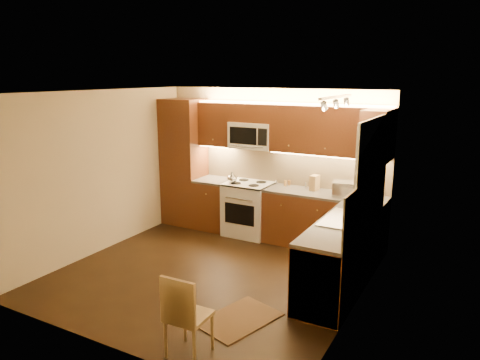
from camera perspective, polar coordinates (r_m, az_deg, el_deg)
The scene contains 37 objects.
floor at distance 6.53m, azimuth -3.55°, elevation -11.58°, with size 4.00×4.00×0.01m, color black.
ceiling at distance 5.94m, azimuth -3.90°, elevation 10.92°, with size 4.00×4.00×0.01m, color beige.
wall_back at distance 7.83m, azimuth 4.15°, elevation 2.23°, with size 4.00×0.01×2.50m, color beige.
wall_front at distance 4.62m, azimuth -17.20°, elevation -6.08°, with size 4.00×0.01×2.50m, color beige.
wall_left at distance 7.36m, azimuth -16.98°, elevation 0.98°, with size 0.01×4.00×2.50m, color beige.
wall_right at distance 5.35m, azimuth 14.73°, elevation -3.34°, with size 0.01×4.00×2.50m, color beige.
pantry at distance 8.42m, azimuth -6.99°, elevation 2.23°, with size 0.70×0.60×2.30m, color #4A1F10.
base_cab_back_left at distance 8.22m, azimuth -3.11°, elevation -3.11°, with size 0.62×0.60×0.86m, color #4A1F10.
counter_back_left at distance 8.11m, azimuth -3.15°, elevation -0.05°, with size 0.62×0.60×0.04m, color #373532.
base_cab_back_right at distance 7.40m, azimuth 10.43°, elevation -5.17°, with size 1.92×0.60×0.86m, color #4A1F10.
counter_back_right at distance 7.27m, azimuth 10.57°, elevation -1.81°, with size 1.92×0.60×0.04m, color #373532.
base_cab_right at distance 6.05m, azimuth 12.44°, elevation -9.49°, with size 0.60×2.00×0.86m, color #4A1F10.
counter_right at distance 5.90m, azimuth 12.66°, elevation -5.44°, with size 0.60×2.00×0.04m, color #373532.
dishwasher at distance 5.44m, azimuth 10.28°, elevation -12.07°, with size 0.58×0.60×0.84m, color silver.
backsplash_back at distance 7.70m, azimuth 6.48°, elevation 1.60°, with size 3.30×0.02×0.60m, color tan.
backsplash_right at distance 5.74m, azimuth 15.60°, elevation -2.79°, with size 0.02×2.00×0.60m, color tan.
upper_cab_back_left at distance 8.05m, azimuth -2.76°, elevation 7.04°, with size 0.62×0.35×0.75m, color #4A1F10.
upper_cab_back_right at distance 7.21m, azimuth 11.22°, elevation 6.09°, with size 1.92×0.35×0.75m, color #4A1F10.
upper_cab_bridge at distance 7.69m, azimuth 1.65°, elevation 8.41°, with size 0.76×0.35×0.31m, color #4A1F10.
upper_cab_right_corner at distance 6.60m, azimuth 16.60°, elevation 5.17°, with size 0.35×0.50×0.75m, color #4A1F10.
stove at distance 7.87m, azimuth 1.07°, elevation -3.62°, with size 0.76×0.65×0.92m, color silver, non-canonical shape.
microwave at distance 7.72m, azimuth 1.58°, elevation 5.63°, with size 0.76×0.38×0.44m, color silver, non-canonical shape.
window_frame at distance 5.79m, azimuth 16.14°, elevation 1.39°, with size 0.03×1.44×1.24m, color silver.
window_blinds at distance 5.79m, azimuth 15.94°, elevation 1.41°, with size 0.02×1.36×1.16m, color silver.
sink at distance 6.01m, azimuth 13.11°, elevation -4.17°, with size 0.52×0.86×0.15m, color silver, non-canonical shape.
faucet at distance 5.94m, azimuth 14.82°, elevation -3.70°, with size 0.20×0.04×0.30m, color silver, non-canonical shape.
track_light_bar at distance 5.65m, azimuth 11.99°, elevation 10.15°, with size 0.04×1.20×0.03m, color silver.
kettle at distance 7.70m, azimuth -1.01°, elevation 0.32°, with size 0.17×0.17×0.20m, color silver, non-canonical shape.
toaster_oven at distance 7.15m, azimuth 13.06°, elevation -1.09°, with size 0.38×0.28×0.23m, color silver.
knife_block at distance 7.42m, azimuth 9.33°, elevation -0.34°, with size 0.11×0.18×0.24m, color olive.
spice_jar_a at distance 7.71m, azimuth 4.59°, elevation -0.30°, with size 0.04×0.04×0.08m, color silver.
spice_jar_b at distance 7.69m, azimuth 6.17°, elevation -0.34°, with size 0.05×0.05×0.09m, color brown.
spice_jar_c at distance 7.55m, azimuth 8.26°, elevation -0.61°, with size 0.04×0.04×0.10m, color silver.
spice_jar_d at distance 7.64m, azimuth 5.69°, elevation -0.39°, with size 0.04×0.04×0.10m, color #A57531.
soap_bottle at distance 6.60m, azimuth 15.56°, elevation -2.58°, with size 0.08×0.09×0.19m, color silver.
rug at distance 5.41m, azimuth -0.14°, elevation -17.01°, with size 0.60×0.91×0.01m, color black.
dining_chair at distance 4.67m, azimuth -6.45°, elevation -16.32°, with size 0.39×0.39×0.87m, color olive, non-canonical shape.
Camera 1 is at (3.20, -5.00, 2.72)m, focal length 34.05 mm.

